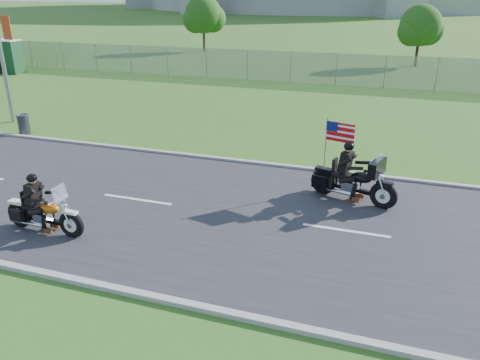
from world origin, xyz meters
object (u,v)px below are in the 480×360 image
(porta_toilet_a, at_px, (13,58))
(motorcycle_follow, at_px, (353,182))
(motorcycle_lead, at_px, (43,214))
(trash_can, at_px, (24,125))

(porta_toilet_a, relative_size, motorcycle_follow, 0.89)
(porta_toilet_a, relative_size, motorcycle_lead, 0.98)
(porta_toilet_a, distance_m, motorcycle_lead, 27.00)
(motorcycle_follow, height_order, trash_can, motorcycle_follow)
(motorcycle_lead, relative_size, trash_can, 2.86)
(porta_toilet_a, bearing_deg, trash_can, -46.18)
(motorcycle_follow, relative_size, trash_can, 3.15)
(porta_toilet_a, height_order, motorcycle_lead, porta_toilet_a)
(trash_can, bearing_deg, motorcycle_follow, -10.40)
(motorcycle_lead, height_order, motorcycle_follow, motorcycle_follow)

